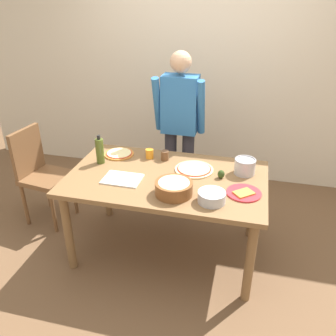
# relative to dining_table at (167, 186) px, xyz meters

# --- Properties ---
(ground) EXTENTS (8.00, 8.00, 0.00)m
(ground) POSITION_rel_dining_table_xyz_m (0.00, 0.00, -0.67)
(ground) COLOR brown
(wall_back) EXTENTS (5.60, 0.10, 2.60)m
(wall_back) POSITION_rel_dining_table_xyz_m (0.00, 1.60, 0.63)
(wall_back) COLOR beige
(wall_back) RESTS_ON ground
(dining_table) EXTENTS (1.60, 0.96, 0.76)m
(dining_table) POSITION_rel_dining_table_xyz_m (0.00, 0.00, 0.00)
(dining_table) COLOR brown
(dining_table) RESTS_ON ground
(person_cook) EXTENTS (0.49, 0.25, 1.62)m
(person_cook) POSITION_rel_dining_table_xyz_m (-0.06, 0.76, 0.27)
(person_cook) COLOR #2D2D38
(person_cook) RESTS_ON ground
(chair_wooden_left) EXTENTS (0.45, 0.45, 0.95)m
(chair_wooden_left) POSITION_rel_dining_table_xyz_m (-1.32, 0.20, -0.13)
(chair_wooden_left) COLOR brown
(chair_wooden_left) RESTS_ON ground
(pizza_raw_on_board) EXTENTS (0.32, 0.32, 0.02)m
(pizza_raw_on_board) POSITION_rel_dining_table_xyz_m (0.20, 0.16, 0.10)
(pizza_raw_on_board) COLOR beige
(pizza_raw_on_board) RESTS_ON dining_table
(pizza_cooked_on_tray) EXTENTS (0.27, 0.27, 0.02)m
(pizza_cooked_on_tray) POSITION_rel_dining_table_xyz_m (-0.52, 0.29, 0.10)
(pizza_cooked_on_tray) COLOR #C67A33
(pizza_cooked_on_tray) RESTS_ON dining_table
(plate_with_slice) EXTENTS (0.26, 0.26, 0.02)m
(plate_with_slice) POSITION_rel_dining_table_xyz_m (0.62, -0.12, 0.10)
(plate_with_slice) COLOR red
(plate_with_slice) RESTS_ON dining_table
(popcorn_bowl) EXTENTS (0.28, 0.28, 0.11)m
(popcorn_bowl) POSITION_rel_dining_table_xyz_m (0.12, -0.25, 0.15)
(popcorn_bowl) COLOR brown
(popcorn_bowl) RESTS_ON dining_table
(mixing_bowl_steel) EXTENTS (0.20, 0.20, 0.08)m
(mixing_bowl_steel) POSITION_rel_dining_table_xyz_m (0.40, -0.29, 0.13)
(mixing_bowl_steel) COLOR #B7B7BC
(mixing_bowl_steel) RESTS_ON dining_table
(olive_oil_bottle) EXTENTS (0.07, 0.07, 0.26)m
(olive_oil_bottle) POSITION_rel_dining_table_xyz_m (-0.61, 0.10, 0.20)
(olive_oil_bottle) COLOR #47561E
(olive_oil_bottle) RESTS_ON dining_table
(steel_pot) EXTENTS (0.17, 0.17, 0.13)m
(steel_pot) POSITION_rel_dining_table_xyz_m (0.61, 0.20, 0.16)
(steel_pot) COLOR #B7B7BC
(steel_pot) RESTS_ON dining_table
(cup_orange) EXTENTS (0.07, 0.07, 0.08)m
(cup_orange) POSITION_rel_dining_table_xyz_m (-0.23, 0.29, 0.13)
(cup_orange) COLOR orange
(cup_orange) RESTS_ON dining_table
(cup_small_brown) EXTENTS (0.07, 0.07, 0.08)m
(cup_small_brown) POSITION_rel_dining_table_xyz_m (-0.09, 0.29, 0.13)
(cup_small_brown) COLOR brown
(cup_small_brown) RESTS_ON dining_table
(cutting_board_white) EXTENTS (0.30, 0.22, 0.01)m
(cutting_board_white) POSITION_rel_dining_table_xyz_m (-0.33, -0.14, 0.10)
(cutting_board_white) COLOR white
(cutting_board_white) RESTS_ON dining_table
(avocado) EXTENTS (0.06, 0.06, 0.07)m
(avocado) POSITION_rel_dining_table_xyz_m (0.43, 0.08, 0.13)
(avocado) COLOR #2D4219
(avocado) RESTS_ON dining_table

